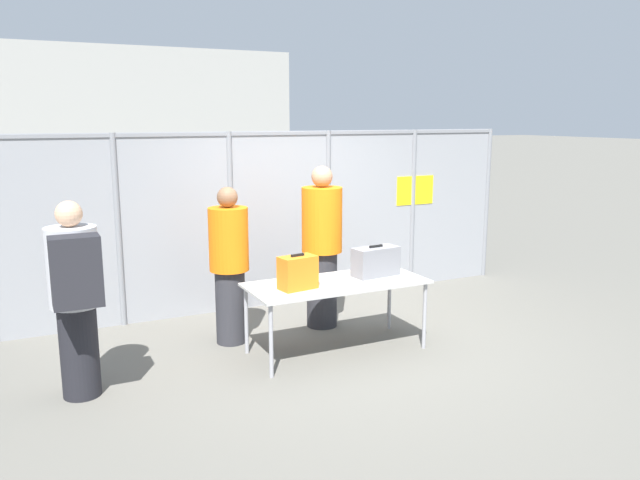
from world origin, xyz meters
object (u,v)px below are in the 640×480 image
(suitcase_grey, at_px, (376,261))
(utility_trailer, at_px, (295,231))
(suitcase_orange, at_px, (298,273))
(security_worker_near, at_px, (322,245))
(security_worker_far, at_px, (229,264))
(inspection_table, at_px, (337,287))
(traveler_hooded, at_px, (75,293))

(suitcase_grey, height_order, utility_trailer, suitcase_grey)
(suitcase_orange, distance_m, security_worker_near, 1.08)
(suitcase_orange, bearing_deg, security_worker_near, 51.26)
(security_worker_far, bearing_deg, suitcase_grey, 142.56)
(security_worker_near, relative_size, security_worker_far, 1.10)
(utility_trailer, bearing_deg, inspection_table, -108.70)
(security_worker_far, bearing_deg, security_worker_near, 171.29)
(traveler_hooded, relative_size, utility_trailer, 0.50)
(utility_trailer, bearing_deg, security_worker_far, -122.33)
(security_worker_far, relative_size, utility_trailer, 0.49)
(security_worker_near, bearing_deg, utility_trailer, -114.91)
(traveler_hooded, height_order, security_worker_near, security_worker_near)
(inspection_table, bearing_deg, suitcase_grey, 6.03)
(inspection_table, height_order, traveler_hooded, traveler_hooded)
(traveler_hooded, xyz_separation_m, security_worker_near, (2.68, 0.81, 0.02))
(suitcase_grey, distance_m, security_worker_far, 1.54)
(suitcase_grey, bearing_deg, suitcase_orange, -173.17)
(suitcase_orange, distance_m, utility_trailer, 5.08)
(traveler_hooded, bearing_deg, inspection_table, 3.78)
(inspection_table, relative_size, traveler_hooded, 1.07)
(inspection_table, xyz_separation_m, suitcase_orange, (-0.46, -0.06, 0.22))
(suitcase_orange, bearing_deg, inspection_table, 7.69)
(inspection_table, relative_size, security_worker_near, 0.99)
(suitcase_grey, xyz_separation_m, security_worker_far, (-1.38, 0.67, -0.02))
(suitcase_orange, xyz_separation_m, security_worker_near, (0.67, 0.84, 0.06))
(inspection_table, height_order, utility_trailer, inspection_table)
(inspection_table, relative_size, security_worker_far, 1.09)
(security_worker_far, bearing_deg, utility_trailer, -134.09)
(traveler_hooded, height_order, security_worker_far, traveler_hooded)
(suitcase_orange, height_order, suitcase_grey, suitcase_orange)
(suitcase_orange, height_order, utility_trailer, suitcase_orange)
(suitcase_grey, height_order, security_worker_near, security_worker_near)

